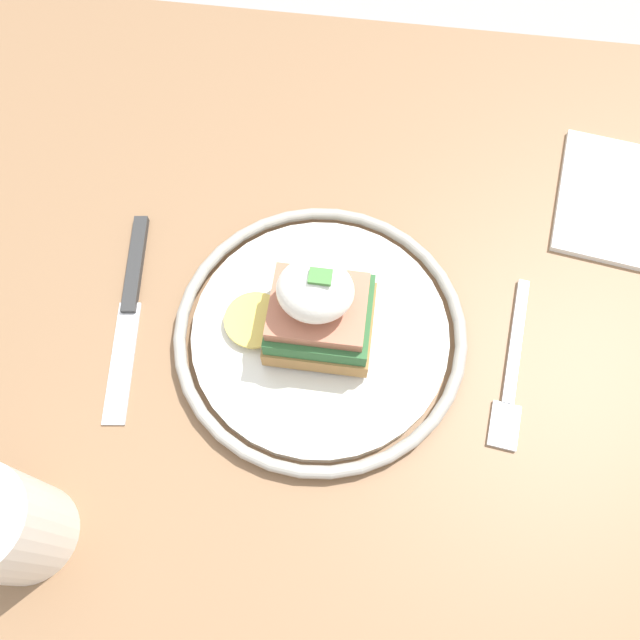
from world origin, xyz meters
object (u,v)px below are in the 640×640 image
(cup, at_px, (1,526))
(napkin, at_px, (637,205))
(fork, at_px, (512,370))
(plate, at_px, (320,334))
(sandwich, at_px, (317,311))
(knife, at_px, (131,298))

(cup, bearing_deg, napkin, -142.78)
(fork, xyz_separation_m, napkin, (-0.11, -0.17, 0.00))
(plate, xyz_separation_m, sandwich, (0.00, -0.00, 0.04))
(sandwich, bearing_deg, plate, 171.62)
(knife, bearing_deg, sandwich, 174.98)
(sandwich, bearing_deg, cup, 44.26)
(fork, xyz_separation_m, knife, (0.32, -0.02, 0.00))
(plate, bearing_deg, cup, 43.83)
(fork, bearing_deg, cup, 26.45)
(plate, xyz_separation_m, fork, (-0.16, 0.01, -0.01))
(sandwich, height_order, knife, sandwich)
(sandwich, xyz_separation_m, cup, (0.18, 0.18, -0.00))
(fork, height_order, knife, knife)
(cup, bearing_deg, plate, -136.17)
(napkin, bearing_deg, sandwich, 31.52)
(knife, relative_size, cup, 2.11)
(plate, relative_size, sandwich, 2.00)
(fork, relative_size, napkin, 1.06)
(cup, height_order, napkin, cup)
(fork, xyz_separation_m, cup, (0.34, 0.17, 0.04))
(plate, bearing_deg, napkin, -148.20)
(plate, height_order, knife, plate)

